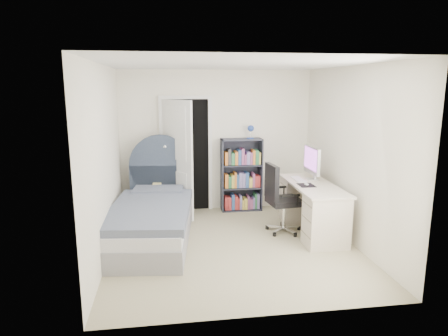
{
  "coord_description": "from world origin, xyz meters",
  "views": [
    {
      "loc": [
        -0.9,
        -5.26,
        2.22
      ],
      "look_at": [
        -0.07,
        0.37,
        1.05
      ],
      "focal_mm": 32.0,
      "sensor_mm": 36.0,
      "label": 1
    }
  ],
  "objects": [
    {
      "name": "door",
      "position": [
        -0.66,
        1.56,
        1.03
      ],
      "size": [
        0.92,
        0.69,
        2.06
      ],
      "color": "black",
      "rests_on": "ground"
    },
    {
      "name": "nightstand",
      "position": [
        -1.03,
        1.46,
        0.4
      ],
      "size": [
        0.41,
        0.41,
        0.6
      ],
      "color": "tan",
      "rests_on": "ground"
    },
    {
      "name": "bookcase",
      "position": [
        0.43,
        1.64,
        0.61
      ],
      "size": [
        0.73,
        0.31,
        1.55
      ],
      "color": "#333646",
      "rests_on": "ground"
    },
    {
      "name": "bed",
      "position": [
        -1.13,
        0.46,
        0.32
      ],
      "size": [
        1.34,
        2.42,
        1.42
      ],
      "color": "gray",
      "rests_on": "ground"
    },
    {
      "name": "office_chair",
      "position": [
        0.79,
        0.43,
        0.59
      ],
      "size": [
        0.56,
        0.58,
        1.07
      ],
      "color": "silver",
      "rests_on": "ground"
    },
    {
      "name": "floor_lamp",
      "position": [
        -0.95,
        1.5,
        0.51
      ],
      "size": [
        0.18,
        0.18,
        1.26
      ],
      "color": "silver",
      "rests_on": "ground"
    },
    {
      "name": "desk",
      "position": [
        1.29,
        0.36,
        0.42
      ],
      "size": [
        0.63,
        1.57,
        1.29
      ],
      "color": "beige",
      "rests_on": "ground"
    },
    {
      "name": "room_shell",
      "position": [
        0.0,
        0.0,
        1.25
      ],
      "size": [
        3.5,
        3.7,
        2.6
      ],
      "color": "gray",
      "rests_on": "ground"
    }
  ]
}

